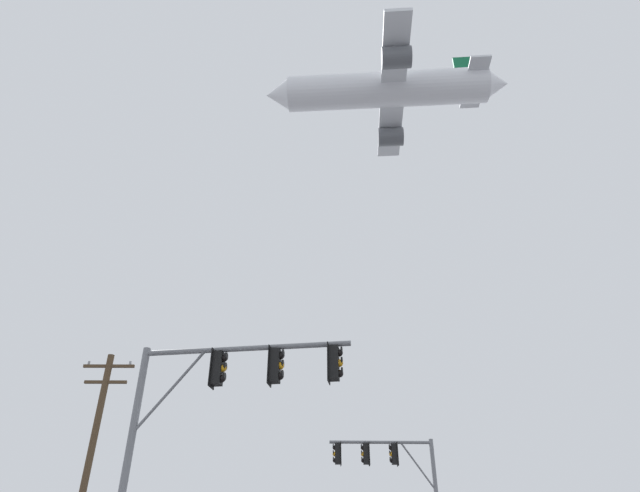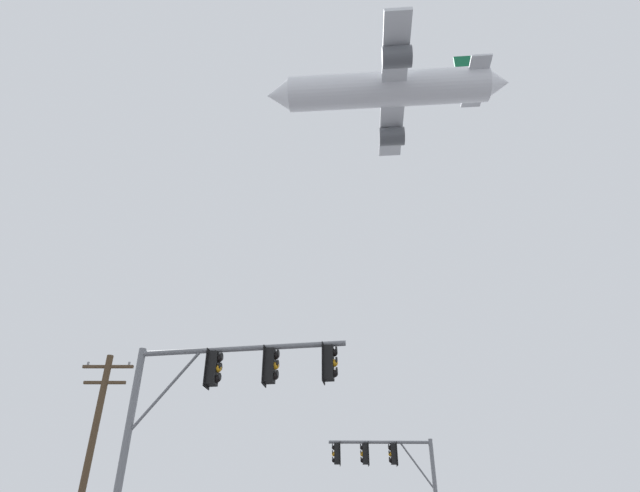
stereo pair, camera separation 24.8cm
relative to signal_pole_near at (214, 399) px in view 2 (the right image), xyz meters
name	(u,v)px [view 2 (the right image)]	position (x,y,z in m)	size (l,w,h in m)	color
signal_pole_near	(214,399)	(0.00, 0.00, 0.00)	(5.81, 1.11, 6.55)	slate
signal_pole_far	(394,472)	(6.15, 12.16, -0.20)	(4.91, 0.52, 6.33)	slate
utility_pole	(90,459)	(-6.45, 8.52, -0.18)	(2.20, 0.28, 9.16)	brown
airplane	(388,90)	(9.93, 25.58, 39.08)	(25.68, 19.84, 7.00)	white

